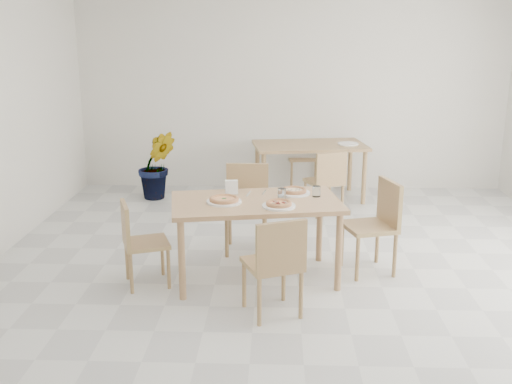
{
  "coord_description": "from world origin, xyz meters",
  "views": [
    {
      "loc": [
        -0.2,
        -4.97,
        2.23
      ],
      "look_at": [
        -0.38,
        0.16,
        0.83
      ],
      "focal_mm": 42.0,
      "sensor_mm": 36.0,
      "label": 1
    }
  ],
  "objects_px": {
    "chair_west": "(138,238)",
    "napkin_holder": "(232,188)",
    "plate_mushroom": "(294,193)",
    "plate_empty": "(348,144)",
    "second_table": "(310,150)",
    "chair_north": "(247,201)",
    "pizza_pepperoni": "(279,203)",
    "tumbler_b": "(282,194)",
    "main_table": "(256,209)",
    "chair_back_s": "(327,178)",
    "chair_back_n": "(301,153)",
    "chair_east": "(377,220)",
    "tumbler_a": "(316,191)",
    "pizza_margherita": "(224,199)",
    "pizza_mushroom": "(294,190)",
    "plate_pepperoni": "(279,206)",
    "potted_plant": "(157,165)",
    "chair_south": "(276,260)",
    "plate_margherita": "(224,202)"
  },
  "relations": [
    {
      "from": "plate_empty",
      "to": "chair_west",
      "type": "bearing_deg",
      "value": -126.63
    },
    {
      "from": "plate_pepperoni",
      "to": "pizza_pepperoni",
      "type": "distance_m",
      "value": 0.02
    },
    {
      "from": "pizza_margherita",
      "to": "pizza_mushroom",
      "type": "bearing_deg",
      "value": 27.11
    },
    {
      "from": "plate_mushroom",
      "to": "tumbler_a",
      "type": "height_order",
      "value": "tumbler_a"
    },
    {
      "from": "chair_south",
      "to": "chair_north",
      "type": "relative_size",
      "value": 0.94
    },
    {
      "from": "chair_west",
      "to": "chair_back_n",
      "type": "xyz_separation_m",
      "value": [
        1.57,
        3.69,
        0.03
      ]
    },
    {
      "from": "chair_north",
      "to": "pizza_mushroom",
      "type": "distance_m",
      "value": 0.77
    },
    {
      "from": "chair_west",
      "to": "napkin_holder",
      "type": "bearing_deg",
      "value": -86.52
    },
    {
      "from": "plate_mushroom",
      "to": "chair_north",
      "type": "bearing_deg",
      "value": 129.88
    },
    {
      "from": "plate_mushroom",
      "to": "potted_plant",
      "type": "bearing_deg",
      "value": 126.04
    },
    {
      "from": "main_table",
      "to": "chair_back_s",
      "type": "height_order",
      "value": "chair_back_s"
    },
    {
      "from": "pizza_margherita",
      "to": "tumbler_a",
      "type": "distance_m",
      "value": 0.86
    },
    {
      "from": "main_table",
      "to": "plate_empty",
      "type": "relative_size",
      "value": 5.92
    },
    {
      "from": "chair_west",
      "to": "plate_margherita",
      "type": "height_order",
      "value": "chair_west"
    },
    {
      "from": "tumbler_a",
      "to": "plate_empty",
      "type": "relative_size",
      "value": 0.35
    },
    {
      "from": "chair_north",
      "to": "second_table",
      "type": "xyz_separation_m",
      "value": [
        0.74,
        1.94,
        0.15
      ]
    },
    {
      "from": "chair_east",
      "to": "potted_plant",
      "type": "height_order",
      "value": "potted_plant"
    },
    {
      "from": "chair_east",
      "to": "tumbler_b",
      "type": "relative_size",
      "value": 8.77
    },
    {
      "from": "plate_mushroom",
      "to": "plate_empty",
      "type": "relative_size",
      "value": 1.11
    },
    {
      "from": "chair_north",
      "to": "plate_pepperoni",
      "type": "relative_size",
      "value": 3.06
    },
    {
      "from": "tumbler_b",
      "to": "main_table",
      "type": "bearing_deg",
      "value": -168.8
    },
    {
      "from": "plate_pepperoni",
      "to": "second_table",
      "type": "height_order",
      "value": "plate_pepperoni"
    },
    {
      "from": "chair_east",
      "to": "pizza_margherita",
      "type": "distance_m",
      "value": 1.47
    },
    {
      "from": "plate_empty",
      "to": "tumbler_b",
      "type": "bearing_deg",
      "value": -108.42
    },
    {
      "from": "main_table",
      "to": "pizza_pepperoni",
      "type": "height_order",
      "value": "pizza_pepperoni"
    },
    {
      "from": "chair_west",
      "to": "pizza_pepperoni",
      "type": "relative_size",
      "value": 2.69
    },
    {
      "from": "main_table",
      "to": "napkin_holder",
      "type": "distance_m",
      "value": 0.32
    },
    {
      "from": "chair_north",
      "to": "chair_back_n",
      "type": "xyz_separation_m",
      "value": [
        0.65,
        2.71,
        -0.04
      ]
    },
    {
      "from": "pizza_mushroom",
      "to": "pizza_pepperoni",
      "type": "height_order",
      "value": "same"
    },
    {
      "from": "chair_west",
      "to": "pizza_mushroom",
      "type": "xyz_separation_m",
      "value": [
        1.38,
        0.42,
        0.34
      ]
    },
    {
      "from": "pizza_pepperoni",
      "to": "chair_back_n",
      "type": "bearing_deg",
      "value": 84.94
    },
    {
      "from": "chair_east",
      "to": "pizza_pepperoni",
      "type": "height_order",
      "value": "chair_east"
    },
    {
      "from": "tumbler_b",
      "to": "plate_mushroom",
      "type": "bearing_deg",
      "value": 59.82
    },
    {
      "from": "chair_back_s",
      "to": "chair_back_n",
      "type": "bearing_deg",
      "value": -102.74
    },
    {
      "from": "chair_north",
      "to": "napkin_holder",
      "type": "relative_size",
      "value": 6.31
    },
    {
      "from": "chair_north",
      "to": "plate_empty",
      "type": "relative_size",
      "value": 3.24
    },
    {
      "from": "chair_south",
      "to": "pizza_margherita",
      "type": "relative_size",
      "value": 2.91
    },
    {
      "from": "plate_pepperoni",
      "to": "main_table",
      "type": "bearing_deg",
      "value": 136.15
    },
    {
      "from": "chair_west",
      "to": "plate_margherita",
      "type": "distance_m",
      "value": 0.83
    },
    {
      "from": "chair_west",
      "to": "second_table",
      "type": "bearing_deg",
      "value": -49.76
    },
    {
      "from": "potted_plant",
      "to": "pizza_margherita",
      "type": "bearing_deg",
      "value": -67.31
    },
    {
      "from": "tumbler_b",
      "to": "napkin_holder",
      "type": "xyz_separation_m",
      "value": [
        -0.46,
        0.13,
        0.02
      ]
    },
    {
      "from": "chair_north",
      "to": "tumbler_a",
      "type": "height_order",
      "value": "chair_north"
    },
    {
      "from": "napkin_holder",
      "to": "second_table",
      "type": "bearing_deg",
      "value": 64.33
    },
    {
      "from": "main_table",
      "to": "chair_back_s",
      "type": "bearing_deg",
      "value": 58.31
    },
    {
      "from": "chair_east",
      "to": "tumbler_a",
      "type": "xyz_separation_m",
      "value": [
        -0.58,
        -0.08,
        0.29
      ]
    },
    {
      "from": "plate_empty",
      "to": "pizza_margherita",
      "type": "bearing_deg",
      "value": -116.54
    },
    {
      "from": "pizza_mushroom",
      "to": "napkin_holder",
      "type": "bearing_deg",
      "value": -173.51
    },
    {
      "from": "chair_north",
      "to": "napkin_holder",
      "type": "height_order",
      "value": "napkin_holder"
    },
    {
      "from": "tumbler_a",
      "to": "second_table",
      "type": "relative_size",
      "value": 0.06
    }
  ]
}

